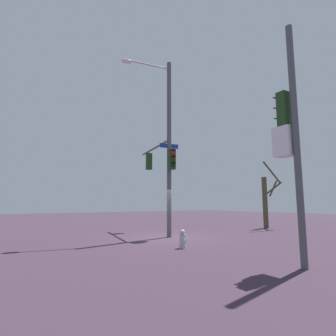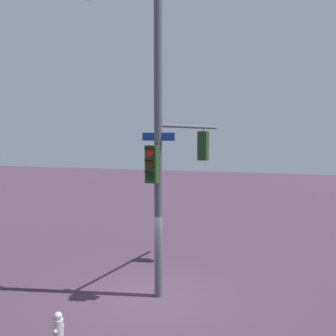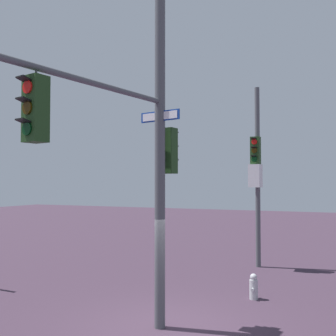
{
  "view_description": "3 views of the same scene",
  "coord_description": "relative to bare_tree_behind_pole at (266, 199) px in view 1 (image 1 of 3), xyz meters",
  "views": [
    {
      "loc": [
        11.6,
        -7.86,
        1.77
      ],
      "look_at": [
        0.07,
        0.03,
        3.66
      ],
      "focal_mm": 28.02,
      "sensor_mm": 36.0,
      "label": 1
    },
    {
      "loc": [
        10.67,
        3.72,
        4.97
      ],
      "look_at": [
        0.05,
        0.54,
        4.0
      ],
      "focal_mm": 40.43,
      "sensor_mm": 36.0,
      "label": 2
    },
    {
      "loc": [
        -8.54,
        -3.74,
        3.35
      ],
      "look_at": [
        -0.08,
        -0.01,
        3.69
      ],
      "focal_mm": 42.63,
      "sensor_mm": 36.0,
      "label": 3
    }
  ],
  "objects": [
    {
      "name": "ground_plane",
      "position": [
        0.17,
        -8.85,
        -2.07
      ],
      "size": [
        80.0,
        80.0,
        0.0
      ],
      "primitive_type": "plane",
      "color": "#3A2A39"
    },
    {
      "name": "main_signal_pole_assembly",
      "position": [
        -0.48,
        -8.67,
        3.03
      ],
      "size": [
        5.34,
        3.78,
        9.82
      ],
      "rotation": [
        0.0,
        0.0,
        2.94
      ],
      "color": "#4C4F54",
      "rests_on": "ground"
    },
    {
      "name": "secondary_pole_assembly",
      "position": [
        7.53,
        -9.41,
        1.75
      ],
      "size": [
        0.76,
        0.47,
        7.21
      ],
      "rotation": [
        0.0,
        0.0,
        3.1
      ],
      "color": "#4C4F54",
      "rests_on": "ground"
    },
    {
      "name": "bare_tree_behind_pole",
      "position": [
        0.0,
        0.0,
        0.0
      ],
      "size": [
        1.72,
        1.94,
        4.73
      ],
      "color": "#4C462D",
      "rests_on": "ground"
    },
    {
      "name": "fire_hydrant_fallback",
      "position": [
        3.23,
        -10.16,
        -1.72
      ],
      "size": [
        0.38,
        0.24,
        0.73
      ],
      "color": "#B2B2B7",
      "rests_on": "ground"
    }
  ]
}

